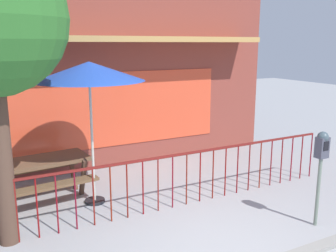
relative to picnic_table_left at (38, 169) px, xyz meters
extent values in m
cube|color=#4D2A1E|center=(1.73, 1.47, -0.61)|extent=(8.72, 0.54, 0.01)
cube|color=brown|center=(1.73, 1.47, 1.95)|extent=(8.72, 0.50, 5.11)
cube|color=#E54C2D|center=(1.73, 1.21, 0.74)|extent=(5.67, 0.02, 1.70)
cube|color=tan|center=(1.73, 0.83, 2.30)|extent=(7.41, 0.79, 0.12)
cube|color=maroon|center=(1.73, -1.42, 0.34)|extent=(7.32, 0.04, 0.04)
cylinder|color=maroon|center=(-0.53, -1.42, -0.14)|extent=(0.02, 0.02, 0.95)
cylinder|color=maroon|center=(-0.25, -1.42, -0.14)|extent=(0.02, 0.02, 0.95)
cylinder|color=maroon|center=(0.04, -1.42, -0.14)|extent=(0.02, 0.02, 0.95)
cylinder|color=maroon|center=(0.32, -1.42, -0.14)|extent=(0.02, 0.02, 0.95)
cylinder|color=maroon|center=(0.60, -1.42, -0.14)|extent=(0.02, 0.02, 0.95)
cylinder|color=maroon|center=(0.88, -1.42, -0.14)|extent=(0.02, 0.02, 0.95)
cylinder|color=maroon|center=(1.16, -1.42, -0.14)|extent=(0.02, 0.02, 0.95)
cylinder|color=maroon|center=(1.44, -1.42, -0.14)|extent=(0.02, 0.02, 0.95)
cylinder|color=maroon|center=(1.73, -1.42, -0.14)|extent=(0.02, 0.02, 0.95)
cylinder|color=maroon|center=(2.01, -1.42, -0.14)|extent=(0.02, 0.02, 0.95)
cylinder|color=maroon|center=(2.29, -1.42, -0.14)|extent=(0.02, 0.02, 0.95)
cylinder|color=maroon|center=(2.57, -1.42, -0.14)|extent=(0.02, 0.02, 0.95)
cylinder|color=maroon|center=(2.85, -1.42, -0.14)|extent=(0.02, 0.02, 0.95)
cylinder|color=maroon|center=(3.13, -1.42, -0.14)|extent=(0.02, 0.02, 0.95)
cylinder|color=maroon|center=(3.42, -1.42, -0.14)|extent=(0.02, 0.02, 0.95)
cylinder|color=maroon|center=(3.70, -1.42, -0.14)|extent=(0.02, 0.02, 0.95)
cylinder|color=maroon|center=(3.98, -1.42, -0.14)|extent=(0.02, 0.02, 0.95)
cylinder|color=maroon|center=(4.26, -1.42, -0.14)|extent=(0.02, 0.02, 0.95)
cylinder|color=maroon|center=(4.54, -1.42, -0.14)|extent=(0.02, 0.02, 0.95)
cylinder|color=maroon|center=(4.82, -1.42, -0.14)|extent=(0.02, 0.02, 0.95)
cylinder|color=maroon|center=(5.11, -1.42, -0.14)|extent=(0.02, 0.02, 0.95)
cylinder|color=maroon|center=(5.39, -1.42, -0.14)|extent=(0.02, 0.02, 0.95)
cube|color=brown|center=(0.00, 0.00, 0.13)|extent=(1.87, 0.94, 0.07)
cube|color=brown|center=(0.05, -0.55, -0.17)|extent=(1.82, 0.44, 0.05)
cube|color=brown|center=(-0.05, 0.55, -0.17)|extent=(1.82, 0.44, 0.05)
cube|color=#51382A|center=(0.76, -0.21, -0.24)|extent=(0.10, 0.35, 0.78)
cube|color=brown|center=(0.71, 0.35, -0.24)|extent=(0.10, 0.35, 0.78)
cylinder|color=black|center=(0.87, -0.56, -0.59)|extent=(0.36, 0.36, 0.05)
cylinder|color=#B8BAAE|center=(0.87, -0.56, 0.63)|extent=(0.04, 0.04, 2.48)
cone|color=blue|center=(0.87, -0.56, 1.75)|extent=(1.89, 1.89, 0.33)
cylinder|color=slate|center=(3.69, -3.06, -0.05)|extent=(0.06, 0.06, 1.12)
cube|color=#434554|center=(3.69, -3.06, 0.67)|extent=(0.18, 0.14, 0.32)
sphere|color=#3F5059|center=(3.69, -3.06, 0.83)|extent=(0.17, 0.17, 0.17)
cube|color=black|center=(3.69, -3.13, 0.70)|extent=(0.11, 0.01, 0.14)
cylinder|color=#4F372B|center=(-0.65, -1.34, 0.68)|extent=(0.28, 0.28, 2.57)
camera|label=1|loc=(-0.96, -6.82, 2.21)|focal=40.29mm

